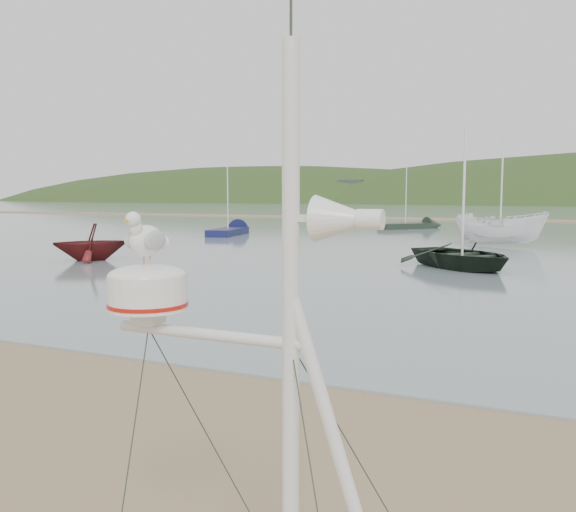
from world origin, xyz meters
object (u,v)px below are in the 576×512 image
at_px(boat_red, 90,225).
at_px(sailboat_dark_mid, 421,225).
at_px(boat_white, 501,201).
at_px(sailboat_blue_near, 236,230).
at_px(boat_dark, 464,205).

bearing_deg(boat_red, sailboat_dark_mid, 118.35).
relative_size(boat_white, sailboat_dark_mid, 0.83).
relative_size(boat_white, sailboat_blue_near, 0.73).
bearing_deg(sailboat_dark_mid, sailboat_blue_near, -131.37).
bearing_deg(boat_white, boat_red, 142.33).
bearing_deg(boat_white, sailboat_blue_near, 87.58).
relative_size(boat_dark, boat_red, 1.60).
bearing_deg(sailboat_dark_mid, boat_dark, -74.65).
distance_m(boat_white, sailboat_dark_mid, 18.85).
height_order(boat_dark, sailboat_dark_mid, sailboat_dark_mid).
bearing_deg(sailboat_blue_near, boat_dark, -38.96).
distance_m(boat_red, boat_white, 22.96).
bearing_deg(boat_red, sailboat_blue_near, 142.16).
height_order(boat_white, sailboat_blue_near, sailboat_blue_near).
height_order(boat_dark, boat_white, boat_white).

